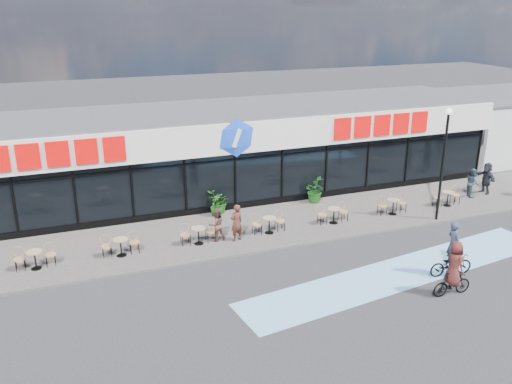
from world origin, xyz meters
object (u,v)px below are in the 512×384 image
potted_plant_right (314,190)px  patron_left (236,223)px  potted_plant_mid (219,202)px  lamp_post (444,155)px  patron_right (216,224)px  cyclist_a (452,258)px  potted_plant_left (216,205)px  pedestrian_a (486,178)px  pedestrian_b (472,183)px

potted_plant_right → patron_left: (-5.27, -3.16, 0.21)m
potted_plant_mid → potted_plant_right: (5.03, -0.21, 0.03)m
lamp_post → patron_right: 10.83m
potted_plant_right → patron_left: bearing=-149.0°
cyclist_a → patron_right: bearing=141.2°
lamp_post → potted_plant_mid: size_ratio=4.55×
potted_plant_left → pedestrian_a: (14.49, -2.00, 0.31)m
cyclist_a → pedestrian_a: bearing=40.9°
patron_left → cyclist_a: bearing=121.6°
pedestrian_a → potted_plant_mid: bearing=-95.2°
patron_right → pedestrian_b: 14.26m
potted_plant_left → cyclist_a: cyclist_a is taller
patron_left → pedestrian_a: size_ratio=0.98×
pedestrian_b → lamp_post: bearing=138.4°
potted_plant_right → cyclist_a: bearing=-81.1°
patron_right → pedestrian_a: (15.33, 0.80, 0.10)m
lamp_post → pedestrian_a: 5.80m
potted_plant_mid → patron_right: 3.24m
patron_left → cyclist_a: (6.66, -5.70, -0.19)m
patron_left → lamp_post: bearing=155.8°
lamp_post → pedestrian_a: lamp_post is taller
patron_left → pedestrian_a: pedestrian_a is taller
patron_left → pedestrian_a: bearing=166.5°
potted_plant_left → cyclist_a: (6.63, -8.81, 0.11)m
patron_left → potted_plant_right: bearing=-166.9°
lamp_post → cyclist_a: (-3.01, -4.63, -2.50)m
patron_left → pedestrian_b: bearing=166.1°
pedestrian_b → potted_plant_left: bearing=101.4°
patron_left → cyclist_a: cyclist_a is taller
potted_plant_mid → cyclist_a: bearing=-54.7°
potted_plant_mid → pedestrian_a: pedestrian_a is taller
lamp_post → cyclist_a: lamp_post is taller
cyclist_a → pedestrian_b: bearing=44.3°
potted_plant_right → patron_right: (-6.07, -2.86, 0.13)m
patron_right → pedestrian_b: (14.25, 0.62, 0.03)m
potted_plant_mid → cyclist_a: size_ratio=0.53×
potted_plant_mid → potted_plant_right: bearing=-2.4°
potted_plant_left → potted_plant_right: 5.23m
lamp_post → cyclist_a: 6.06m
patron_left → pedestrian_a: (14.52, 1.11, 0.02)m
potted_plant_mid → patron_left: 3.39m
patron_left → potted_plant_left: bearing=-108.5°
potted_plant_right → cyclist_a: (1.39, -8.86, 0.03)m
pedestrian_a → pedestrian_b: 1.10m
patron_right → cyclist_a: size_ratio=0.67×
pedestrian_a → pedestrian_b: pedestrian_a is taller
patron_right → pedestrian_b: bearing=173.0°
pedestrian_a → pedestrian_b: (-1.08, -0.18, -0.08)m
patron_left → pedestrian_b: 13.47m
pedestrian_b → patron_left: bearing=114.6°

